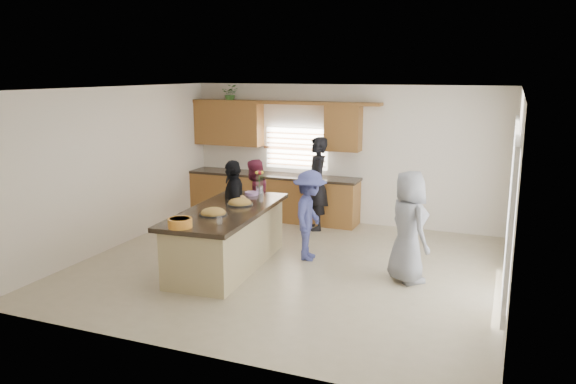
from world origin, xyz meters
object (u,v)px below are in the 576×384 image
at_px(woman_right_back, 310,215).
at_px(woman_left_front, 234,208).
at_px(woman_left_back, 317,184).
at_px(island, 227,239).
at_px(salad_bowl, 180,222).
at_px(woman_right_front, 408,227).
at_px(woman_left_mid, 254,198).

bearing_deg(woman_right_back, woman_left_front, 92.52).
height_order(woman_left_back, woman_left_front, woman_left_back).
xyz_separation_m(island, salad_bowl, (-0.08, -1.20, 0.57)).
bearing_deg(woman_left_back, island, -38.03).
bearing_deg(island, woman_right_front, 5.00).
relative_size(salad_bowl, woman_left_mid, 0.23).
distance_m(island, woman_right_front, 2.82).
distance_m(woman_left_front, woman_right_back, 1.29).
height_order(woman_left_back, woman_left_mid, woman_left_back).
distance_m(salad_bowl, woman_left_front, 1.82).
bearing_deg(woman_left_front, salad_bowl, -27.32).
distance_m(woman_left_mid, woman_right_front, 3.32).
bearing_deg(island, woman_left_front, 103.33).
xyz_separation_m(woman_left_mid, woman_right_back, (1.40, -0.84, 0.01)).
relative_size(salad_bowl, woman_left_front, 0.21).
xyz_separation_m(island, woman_left_mid, (-0.32, 1.67, 0.28)).
xyz_separation_m(woman_left_back, woman_left_mid, (-0.92, -0.92, -0.18)).
bearing_deg(woman_right_front, woman_left_mid, 28.10).
relative_size(woman_left_back, woman_left_mid, 1.24).
xyz_separation_m(island, woman_left_front, (-0.19, 0.61, 0.36)).
relative_size(salad_bowl, woman_right_front, 0.20).
relative_size(woman_left_back, woman_left_front, 1.13).
distance_m(woman_left_back, woman_right_front, 3.05).
bearing_deg(woman_right_front, woman_left_back, 4.99).
bearing_deg(island, woman_left_back, 73.01).
distance_m(island, woman_right_back, 1.40).
bearing_deg(salad_bowl, woman_left_mid, 94.68).
bearing_deg(woman_right_front, salad_bowl, 79.91).
distance_m(island, woman_left_back, 2.70).
xyz_separation_m(salad_bowl, woman_left_front, (-0.11, 1.81, -0.21)).
bearing_deg(woman_left_front, woman_left_mid, 156.19).
bearing_deg(woman_left_mid, island, 27.26).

